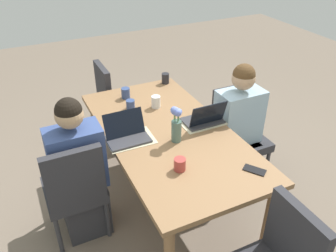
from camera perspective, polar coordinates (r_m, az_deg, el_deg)
ground_plane at (r=3.25m, az=-0.00°, el=-12.10°), size 10.00×10.00×0.00m
dining_table at (r=2.83m, az=-0.00°, el=-2.29°), size 1.84×0.95×0.75m
chair_far_left_near at (r=3.34m, az=11.24°, el=-0.65°), size 0.44×0.44×0.90m
person_far_left_near at (r=3.24m, az=11.18°, el=-1.13°), size 0.36×0.40×1.19m
chair_near_left_mid at (r=2.73m, az=-15.03°, el=-9.63°), size 0.44×0.44×0.90m
person_near_left_mid at (r=2.78m, az=-14.24°, el=-7.96°), size 0.36×0.40×1.19m
chair_head_left_left_far at (r=3.86m, az=-8.66°, el=4.40°), size 0.44×0.44×0.90m
flower_vase at (r=2.59m, az=1.37°, el=0.49°), size 0.10×0.09×0.29m
placemat_far_left_near at (r=2.92m, az=5.48°, el=0.70°), size 0.26×0.36×0.00m
placemat_near_left_mid at (r=2.70m, az=-6.18°, el=-2.21°), size 0.27×0.37×0.00m
laptop_far_left_near at (r=2.88m, az=5.94°, el=1.21°), size 0.22×0.32×0.21m
laptop_near_left_mid at (r=2.69m, az=-6.77°, el=-1.35°), size 0.22×0.32×0.20m
coffee_mug_near_left at (r=3.29m, az=-6.95°, el=5.37°), size 0.08×0.08×0.10m
coffee_mug_near_right at (r=3.56m, az=-0.43°, el=7.80°), size 0.08×0.08×0.10m
coffee_mug_centre_left at (r=3.10m, az=-1.99°, el=3.98°), size 0.08×0.08×0.11m
coffee_mug_centre_right at (r=2.37m, az=1.95°, el=-6.29°), size 0.08×0.08×0.09m
coffee_mug_far_left at (r=3.10m, az=-6.16°, el=3.52°), size 0.08×0.08×0.08m
phone_black at (r=2.45m, az=13.97°, el=-7.01°), size 0.16×0.15×0.01m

